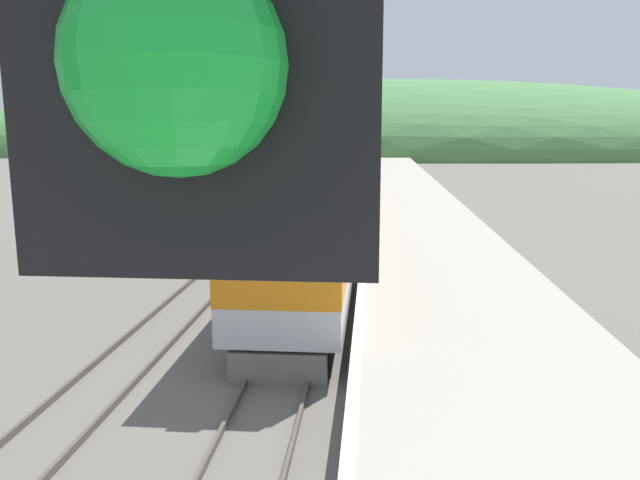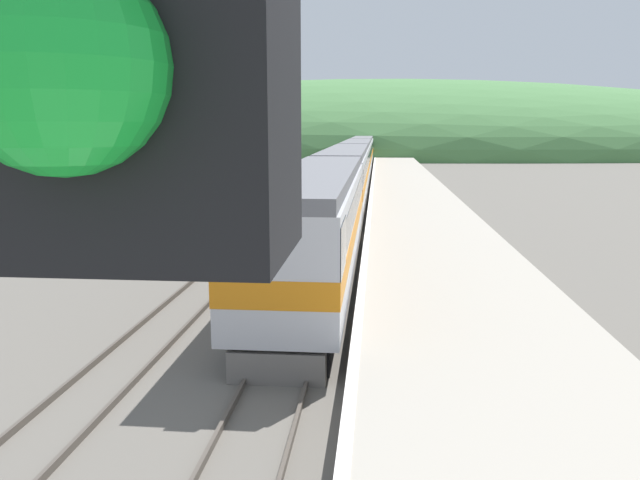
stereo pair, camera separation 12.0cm
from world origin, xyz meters
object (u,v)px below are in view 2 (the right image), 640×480
(express_train_lead_car, at_px, (316,222))
(carriage_second, at_px, (346,176))
(carriage_third, at_px, (357,159))
(carriage_fifth, at_px, (366,146))
(carriage_fourth, at_px, (362,151))

(express_train_lead_car, height_order, carriage_second, express_train_lead_car)
(carriage_third, height_order, carriage_fifth, same)
(carriage_fifth, bearing_deg, express_train_lead_car, -90.00)
(carriage_third, bearing_deg, carriage_second, -90.00)
(carriage_second, height_order, carriage_fourth, same)
(carriage_second, xyz_separation_m, carriage_third, (0.00, 23.80, 0.00))
(carriage_fourth, bearing_deg, carriage_third, -90.00)
(carriage_second, relative_size, carriage_third, 1.00)
(express_train_lead_car, distance_m, carriage_second, 22.25)
(express_train_lead_car, distance_m, carriage_third, 46.05)
(carriage_third, bearing_deg, carriage_fifth, 90.00)
(express_train_lead_car, bearing_deg, carriage_third, 90.00)
(express_train_lead_car, height_order, carriage_third, express_train_lead_car)
(carriage_fourth, xyz_separation_m, carriage_fifth, (0.00, 23.80, 0.00))
(carriage_third, bearing_deg, express_train_lead_car, -90.00)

